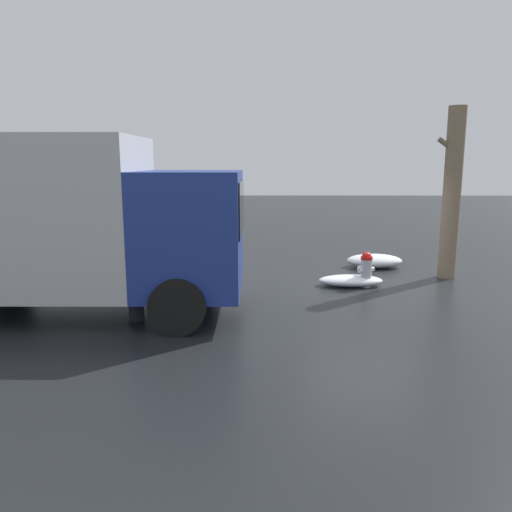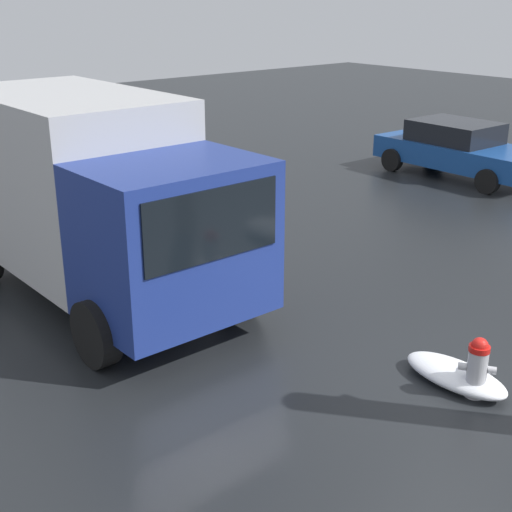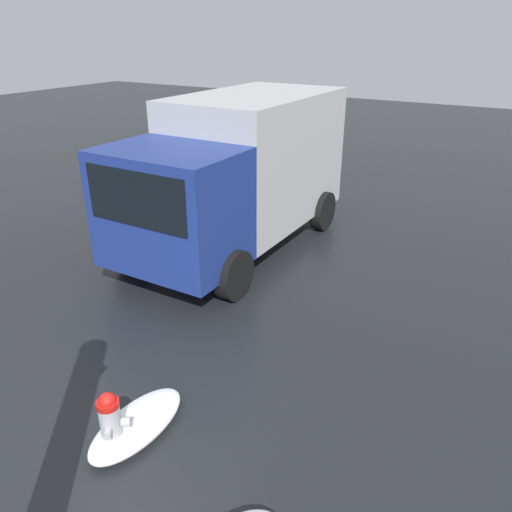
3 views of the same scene
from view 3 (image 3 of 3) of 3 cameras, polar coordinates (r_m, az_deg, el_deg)
The scene contains 5 objects.
ground_plane at distance 6.31m, azimuth -15.85°, elevation -20.30°, with size 60.00×60.00×0.00m, color black.
fire_hydrant at distance 6.04m, azimuth -16.27°, elevation -17.63°, with size 0.41×0.37×0.77m.
delivery_truck at distance 10.45m, azimuth -2.00°, elevation 9.85°, with size 5.81×2.68×3.10m.
pedestrian at distance 9.97m, azimuth -8.09°, elevation 4.51°, with size 0.38×0.38×1.74m.
snow_pile_by_hydrant at distance 6.34m, azimuth -13.43°, elevation -18.19°, with size 1.40×0.65×0.24m.
Camera 3 is at (-2.82, -3.56, 4.38)m, focal length 35.00 mm.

